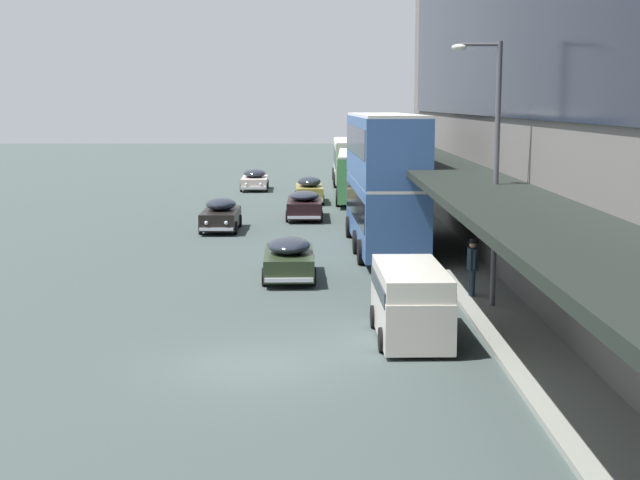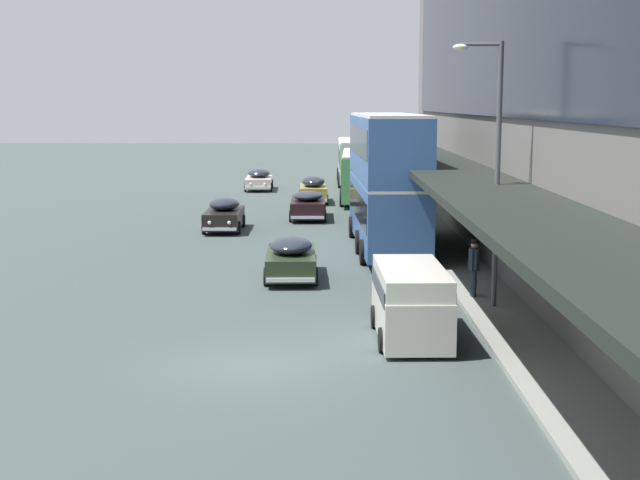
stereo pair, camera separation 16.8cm
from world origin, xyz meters
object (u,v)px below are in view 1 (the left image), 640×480
sedan_second_near (307,205)px  vw_van (412,298)px  transit_bus_kerbside_front (352,159)px  sedan_oncoming_front (223,215)px  transit_bus_kerbside_far (359,173)px  sedan_second_mid (311,190)px  pedestrian_at_kerb (474,264)px  street_lamp (494,157)px  sedan_trailing_near (257,180)px  sedan_far_back (291,258)px  transit_bus_kerbside_rear (386,177)px

sedan_second_near → vw_van: (3.27, -25.10, 0.32)m
transit_bus_kerbside_front → sedan_oncoming_front: transit_bus_kerbside_front is taller
transit_bus_kerbside_front → sedan_second_near: size_ratio=2.28×
transit_bus_kerbside_far → sedan_second_near: 9.82m
transit_bus_kerbside_far → sedan_oncoming_front: 15.62m
transit_bus_kerbside_front → vw_van: transit_bus_kerbside_front is taller
transit_bus_kerbside_front → sedan_second_mid: bearing=-102.8°
pedestrian_at_kerb → street_lamp: street_lamp is taller
transit_bus_kerbside_front → sedan_second_mid: 13.86m
sedan_trailing_near → sedan_far_back: (3.66, -33.35, 0.00)m
sedan_second_mid → pedestrian_at_kerb: 29.07m
transit_bus_kerbside_front → sedan_trailing_near: size_ratio=2.39×
sedan_second_mid → vw_van: size_ratio=1.00×
sedan_second_mid → pedestrian_at_kerb: pedestrian_at_kerb is taller
sedan_second_near → sedan_trailing_near: bearing=103.4°
sedan_far_back → vw_van: (3.53, -8.23, 0.35)m
transit_bus_kerbside_rear → sedan_second_mid: transit_bus_kerbside_rear is taller
pedestrian_at_kerb → vw_van: bearing=-118.0°
transit_bus_kerbside_rear → street_lamp: street_lamp is taller
sedan_trailing_near → transit_bus_kerbside_far: bearing=-45.4°
sedan_second_mid → street_lamp: street_lamp is taller
sedan_second_mid → street_lamp: size_ratio=0.58×
transit_bus_kerbside_far → sedan_far_back: 26.33m
sedan_trailing_near → vw_van: bearing=-80.2°
sedan_trailing_near → sedan_far_back: sedan_trailing_near is taller
transit_bus_kerbside_far → street_lamp: bearing=-85.0°
sedan_second_near → street_lamp: street_lamp is taller
sedan_oncoming_front → sedan_second_mid: size_ratio=0.96×
sedan_second_mid → pedestrian_at_kerb: size_ratio=2.47×
transit_bus_kerbside_front → street_lamp: bearing=-86.4°
transit_bus_kerbside_front → transit_bus_kerbside_far: 12.33m
sedan_oncoming_front → sedan_far_back: 12.90m
sedan_trailing_near → street_lamp: street_lamp is taller
transit_bus_kerbside_far → sedan_oncoming_front: size_ratio=2.52×
sedan_second_mid → vw_van: (3.10, -33.16, 0.28)m
transit_bus_kerbside_rear → sedan_second_near: size_ratio=2.27×
sedan_oncoming_front → street_lamp: size_ratio=0.56×
sedan_second_near → sedan_far_back: bearing=-90.9°
transit_bus_kerbside_rear → sedan_trailing_near: (-7.51, 27.04, -2.40)m
transit_bus_kerbside_rear → transit_bus_kerbside_far: size_ratio=1.01×
transit_bus_kerbside_rear → vw_van: (-0.32, -14.54, -2.05)m
sedan_second_mid → sedan_second_near: sedan_second_mid is taller
sedan_trailing_near → pedestrian_at_kerb: bearing=-75.4°
transit_bus_kerbside_rear → sedan_second_near: 11.40m
transit_bus_kerbside_far → sedan_oncoming_front: bearing=-118.1°
transit_bus_kerbside_rear → sedan_second_near: bearing=108.8°
transit_bus_kerbside_far → street_lamp: (2.72, -31.04, 2.89)m
street_lamp → transit_bus_kerbside_far: bearing=95.0°
sedan_trailing_near → pedestrian_at_kerb: pedestrian_at_kerb is taller
sedan_second_near → street_lamp: size_ratio=0.62×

